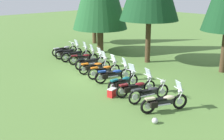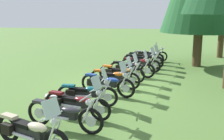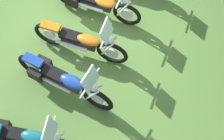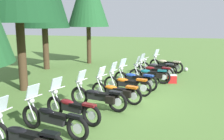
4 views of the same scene
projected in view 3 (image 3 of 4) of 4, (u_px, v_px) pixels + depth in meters
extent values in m
plane|color=#547A38|center=(92.00, 33.00, 8.86)|extent=(80.00, 80.00, 0.00)
torus|color=black|center=(127.00, 14.00, 8.68)|extent=(0.25, 0.71, 0.71)
cylinder|color=silver|center=(127.00, 14.00, 8.68)|extent=(0.11, 0.28, 0.28)
cube|color=black|center=(97.00, 2.00, 8.73)|extent=(0.40, 0.80, 0.20)
ellipsoid|color=#D16014|center=(105.00, 2.00, 8.59)|extent=(0.41, 0.60, 0.16)
cylinder|color=silver|center=(126.00, 3.00, 8.47)|extent=(0.12, 0.34, 0.65)
cylinder|color=silver|center=(124.00, 9.00, 8.39)|extent=(0.12, 0.34, 0.65)
sphere|color=silver|center=(126.00, 0.00, 8.23)|extent=(0.20, 0.20, 0.17)
cylinder|color=silver|center=(88.00, 7.00, 8.76)|extent=(0.25, 0.76, 0.08)
cube|color=black|center=(72.00, 1.00, 8.74)|extent=(0.21, 0.34, 0.26)
torus|color=black|center=(112.00, 53.00, 8.17)|extent=(0.23, 0.74, 0.74)
cylinder|color=silver|center=(112.00, 53.00, 8.17)|extent=(0.10, 0.29, 0.29)
torus|color=black|center=(50.00, 34.00, 8.40)|extent=(0.23, 0.74, 0.74)
cylinder|color=silver|center=(50.00, 34.00, 8.40)|extent=(0.10, 0.29, 0.29)
cube|color=black|center=(80.00, 41.00, 8.19)|extent=(0.35, 0.78, 0.24)
ellipsoid|color=#D16014|center=(88.00, 40.00, 8.03)|extent=(0.36, 0.57, 0.18)
cube|color=black|center=(71.00, 36.00, 8.12)|extent=(0.33, 0.54, 0.10)
cube|color=#D16014|center=(50.00, 26.00, 8.08)|extent=(0.27, 0.47, 0.08)
cylinder|color=silver|center=(111.00, 42.00, 7.95)|extent=(0.11, 0.34, 0.65)
cylinder|color=silver|center=(108.00, 48.00, 7.88)|extent=(0.11, 0.34, 0.65)
cylinder|color=silver|center=(106.00, 36.00, 7.63)|extent=(0.66, 0.16, 0.04)
sphere|color=silver|center=(110.00, 40.00, 7.72)|extent=(0.20, 0.20, 0.17)
cylinder|color=silver|center=(71.00, 46.00, 8.24)|extent=(0.22, 0.75, 0.08)
cube|color=silver|center=(107.00, 31.00, 7.47)|extent=(0.46, 0.23, 0.39)
torus|color=black|center=(97.00, 99.00, 7.65)|extent=(0.35, 0.74, 0.75)
cylinder|color=silver|center=(97.00, 99.00, 7.65)|extent=(0.15, 0.29, 0.29)
torus|color=black|center=(33.00, 67.00, 8.00)|extent=(0.35, 0.74, 0.75)
cylinder|color=silver|center=(33.00, 67.00, 8.00)|extent=(0.15, 0.29, 0.29)
cube|color=black|center=(64.00, 80.00, 7.73)|extent=(0.48, 0.82, 0.24)
ellipsoid|color=navy|center=(72.00, 82.00, 7.55)|extent=(0.45, 0.63, 0.19)
cube|color=black|center=(54.00, 73.00, 7.68)|extent=(0.43, 0.59, 0.10)
cube|color=navy|center=(33.00, 60.00, 7.67)|extent=(0.34, 0.48, 0.08)
cylinder|color=silver|center=(96.00, 89.00, 7.43)|extent=(0.16, 0.33, 0.65)
cylinder|color=silver|center=(92.00, 95.00, 7.36)|extent=(0.16, 0.33, 0.65)
cylinder|color=silver|center=(90.00, 83.00, 7.11)|extent=(0.71, 0.29, 0.04)
sphere|color=silver|center=(94.00, 88.00, 7.20)|extent=(0.22, 0.22, 0.17)
cylinder|color=silver|center=(54.00, 84.00, 7.79)|extent=(0.35, 0.78, 0.08)
cube|color=silver|center=(90.00, 79.00, 6.95)|extent=(0.47, 0.29, 0.39)
cube|color=black|center=(45.00, 62.00, 7.94)|extent=(0.24, 0.35, 0.26)
cube|color=black|center=(35.00, 75.00, 7.80)|extent=(0.24, 0.35, 0.26)
cube|color=black|center=(25.00, 137.00, 7.18)|extent=(0.24, 0.73, 0.24)
ellipsoid|color=#14606B|center=(34.00, 137.00, 7.03)|extent=(0.28, 0.53, 0.19)
cube|color=black|center=(14.00, 133.00, 7.09)|extent=(0.26, 0.49, 0.10)
cylinder|color=silver|center=(58.00, 137.00, 6.98)|extent=(0.06, 0.34, 0.65)
cylinder|color=silver|center=(50.00, 134.00, 6.66)|extent=(0.73, 0.07, 0.04)
sphere|color=silver|center=(56.00, 137.00, 6.75)|extent=(0.18, 0.18, 0.17)
cube|color=silver|center=(50.00, 131.00, 6.49)|extent=(0.45, 0.17, 0.39)
cube|color=black|center=(2.00, 124.00, 7.30)|extent=(0.15, 0.33, 0.26)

